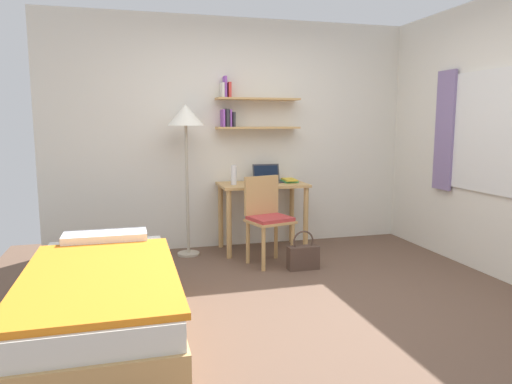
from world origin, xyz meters
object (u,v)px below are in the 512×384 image
bed (102,301)px  laptop (267,178)px  book_stack (289,180)px  standing_lamp (186,124)px  desk_chair (267,215)px  water_bottle (234,175)px  desk (262,197)px  handbag (303,256)px

bed → laptop: laptop is taller
book_stack → standing_lamp: bearing=180.0°
desk_chair → standing_lamp: size_ratio=0.55×
laptop → water_bottle: 0.44m
bed → standing_lamp: standing_lamp is taller
desk → handbag: (0.19, -0.80, -0.48)m
bed → desk_chair: bearing=39.9°
standing_lamp → laptop: bearing=5.1°
handbag → standing_lamp: bearing=141.8°
bed → book_stack: book_stack is taller
handbag → laptop: bearing=96.9°
standing_lamp → water_bottle: size_ratio=7.50×
desk → desk_chair: 0.53m
laptop → water_bottle: bearing=-162.5°
bed → water_bottle: size_ratio=9.15×
standing_lamp → water_bottle: (0.50, -0.05, -0.55)m
laptop → book_stack: bearing=-19.2°
standing_lamp → book_stack: (1.16, -0.00, -0.64)m
bed → handbag: bearing=28.7°
desk → standing_lamp: bearing=179.4°
handbag → bed: bearing=-151.3°
bed → desk_chair: size_ratio=2.22×
water_bottle → handbag: size_ratio=0.56×
desk → book_stack: 0.36m
desk_chair → laptop: bearing=73.7°
standing_lamp → bed: bearing=-114.0°
desk_chair → standing_lamp: bearing=145.4°
water_bottle → handbag: water_bottle is taller
desk → handbag: desk is taller
laptop → book_stack: 0.25m
bed → handbag: bed is taller
bed → book_stack: size_ratio=8.17×
desk_chair → handbag: bearing=-46.1°
water_bottle → book_stack: 0.66m
desk_chair → handbag: 0.55m
desk_chair → book_stack: bearing=51.3°
desk_chair → handbag: size_ratio=2.29×
bed → desk: 2.47m
desk_chair → water_bottle: 0.64m
water_bottle → book_stack: size_ratio=0.89×
laptop → book_stack: size_ratio=1.31×
bed → desk_chair: 2.04m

